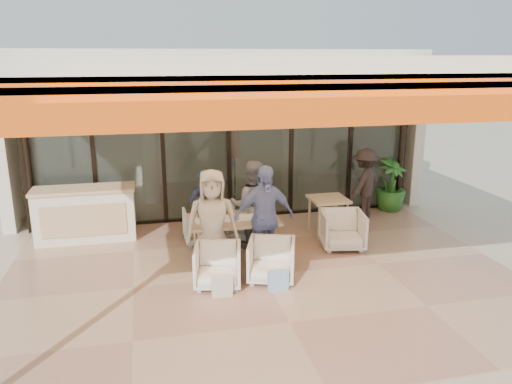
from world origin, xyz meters
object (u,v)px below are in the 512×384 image
(diner_navy, at_px, (205,211))
(potted_palm, at_px, (391,185))
(dining_table, at_px, (233,221))
(standing_woman, at_px, (364,184))
(host_counter, at_px, (85,214))
(chair_near_left, at_px, (218,264))
(side_chair, at_px, (343,228))
(chair_near_right, at_px, (271,259))
(diner_periwinkle, at_px, (264,218))
(diner_cream, at_px, (212,222))
(diner_grey, at_px, (252,205))
(side_table, at_px, (328,203))
(chair_far_right, at_px, (246,221))
(chair_far_left, at_px, (202,224))

(diner_navy, bearing_deg, potted_palm, -171.12)
(dining_table, xyz_separation_m, standing_woman, (3.13, 1.59, 0.08))
(host_counter, bearing_deg, diner_navy, -26.43)
(chair_near_left, distance_m, side_chair, 2.64)
(dining_table, height_order, diner_navy, diner_navy)
(host_counter, height_order, chair_near_left, host_counter)
(dining_table, height_order, side_chair, dining_table)
(chair_near_right, bearing_deg, dining_table, 132.55)
(side_chair, bearing_deg, host_counter, 172.85)
(diner_periwinkle, height_order, standing_woman, diner_periwinkle)
(diner_periwinkle, bearing_deg, diner_cream, 174.12)
(chair_near_right, distance_m, diner_grey, 1.47)
(chair_near_right, height_order, potted_palm, potted_palm)
(chair_near_right, xyz_separation_m, diner_cream, (-0.84, 0.50, 0.49))
(dining_table, height_order, side_table, dining_table)
(diner_periwinkle, bearing_deg, side_chair, 12.17)
(standing_woman, bearing_deg, side_chair, 17.18)
(chair_far_right, relative_size, side_table, 0.96)
(chair_far_right, relative_size, chair_near_right, 0.98)
(side_table, height_order, side_chair, side_chair)
(diner_cream, height_order, side_table, diner_cream)
(chair_near_left, bearing_deg, potted_palm, 45.03)
(diner_cream, distance_m, side_table, 2.75)
(chair_near_right, height_order, diner_navy, diner_navy)
(host_counter, relative_size, standing_woman, 1.21)
(chair_near_right, distance_m, diner_periwinkle, 0.71)
(chair_far_right, height_order, side_chair, side_chair)
(diner_navy, bearing_deg, side_table, 178.31)
(diner_periwinkle, height_order, side_table, diner_periwinkle)
(diner_grey, relative_size, side_table, 2.19)
(side_table, bearing_deg, dining_table, -158.11)
(potted_palm, bearing_deg, diner_periwinkle, -145.51)
(diner_navy, bearing_deg, diner_cream, 79.68)
(host_counter, relative_size, chair_near_right, 2.55)
(chair_near_right, bearing_deg, chair_far_left, 132.30)
(host_counter, relative_size, diner_navy, 1.22)
(dining_table, relative_size, potted_palm, 1.25)
(side_chair, bearing_deg, chair_far_left, 170.46)
(host_counter, xyz_separation_m, side_table, (4.56, -0.69, 0.11))
(diner_periwinkle, bearing_deg, chair_far_right, 84.12)
(diner_navy, bearing_deg, chair_far_left, -100.32)
(dining_table, bearing_deg, side_table, 21.89)
(chair_far_left, relative_size, chair_far_right, 0.98)
(host_counter, distance_m, diner_cream, 2.91)
(chair_far_left, relative_size, diner_grey, 0.43)
(dining_table, xyz_separation_m, chair_near_left, (-0.41, -0.96, -0.33))
(diner_cream, bearing_deg, diner_periwinkle, 5.14)
(host_counter, xyz_separation_m, diner_grey, (2.97, -1.06, 0.28))
(chair_near_left, height_order, side_table, side_table)
(diner_cream, relative_size, potted_palm, 1.42)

